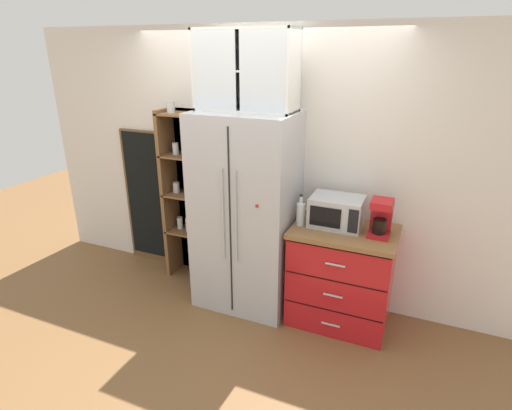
{
  "coord_description": "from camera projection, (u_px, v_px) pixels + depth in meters",
  "views": [
    {
      "loc": [
        1.45,
        -3.14,
        2.34
      ],
      "look_at": [
        0.1,
        0.03,
        1.02
      ],
      "focal_mm": 28.62,
      "sensor_mm": 36.0,
      "label": 1
    }
  ],
  "objects": [
    {
      "name": "wall_back_cream",
      "position": [
        262.0,
        166.0,
        3.95
      ],
      "size": [
        5.06,
        0.1,
        2.55
      ],
      "primitive_type": "cube",
      "color": "silver",
      "rests_on": "ground"
    },
    {
      "name": "coffee_maker",
      "position": [
        381.0,
        217.0,
        3.3
      ],
      "size": [
        0.17,
        0.2,
        0.31
      ],
      "color": "red",
      "rests_on": "counter_cabinet"
    },
    {
      "name": "ground_plane",
      "position": [
        246.0,
        299.0,
        4.07
      ],
      "size": [
        10.76,
        10.76,
        0.0
      ],
      "primitive_type": "plane",
      "color": "brown"
    },
    {
      "name": "pantry_shelf_column",
      "position": [
        192.0,
        193.0,
        4.24
      ],
      "size": [
        0.55,
        0.32,
        1.87
      ],
      "color": "brown",
      "rests_on": "ground"
    },
    {
      "name": "chalkboard_menu",
      "position": [
        149.0,
        198.0,
        4.56
      ],
      "size": [
        0.6,
        0.04,
        1.53
      ],
      "color": "brown",
      "rests_on": "ground"
    },
    {
      "name": "mug_navy",
      "position": [
        346.0,
        224.0,
        3.45
      ],
      "size": [
        0.12,
        0.09,
        0.08
      ],
      "color": "navy",
      "rests_on": "counter_cabinet"
    },
    {
      "name": "upper_cabinet",
      "position": [
        247.0,
        71.0,
        3.35
      ],
      "size": [
        0.85,
        0.32,
        0.65
      ],
      "color": "silver",
      "rests_on": "refrigerator"
    },
    {
      "name": "bottle_clear",
      "position": [
        301.0,
        212.0,
        3.51
      ],
      "size": [
        0.07,
        0.07,
        0.27
      ],
      "color": "silver",
      "rests_on": "counter_cabinet"
    },
    {
      "name": "counter_cabinet",
      "position": [
        341.0,
        276.0,
        3.62
      ],
      "size": [
        0.88,
        0.62,
        0.91
      ],
      "color": "red",
      "rests_on": "ground"
    },
    {
      "name": "refrigerator",
      "position": [
        246.0,
        213.0,
        3.76
      ],
      "size": [
        0.89,
        0.67,
        1.85
      ],
      "color": "#B7BABF",
      "rests_on": "ground"
    },
    {
      "name": "microwave",
      "position": [
        337.0,
        211.0,
        3.48
      ],
      "size": [
        0.44,
        0.33,
        0.26
      ],
      "color": "#B7BABF",
      "rests_on": "counter_cabinet"
    },
    {
      "name": "mug_sage",
      "position": [
        346.0,
        224.0,
        3.43
      ],
      "size": [
        0.11,
        0.07,
        0.1
      ],
      "color": "#8CA37F",
      "rests_on": "counter_cabinet"
    }
  ]
}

